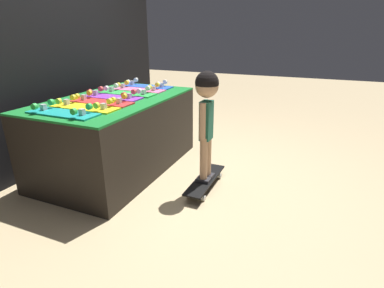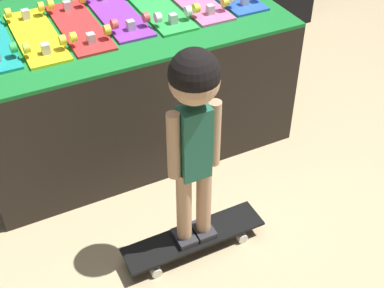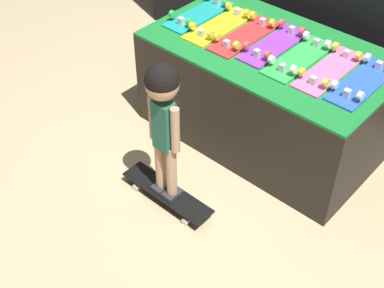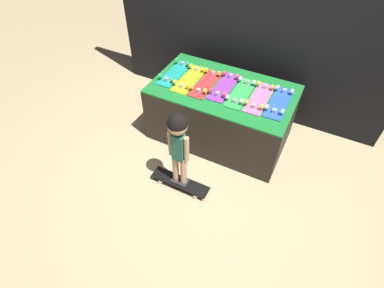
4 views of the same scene
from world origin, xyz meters
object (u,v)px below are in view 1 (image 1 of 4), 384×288
Objects in this scene: skateboard_red_on_rack at (101,101)px; skateboard_pink_on_rack at (138,89)px; skateboard_yellow_on_rack at (85,106)px; skateboard_on_floor at (205,181)px; skateboard_teal_on_rack at (63,112)px; skateboard_blue_on_rack at (147,86)px; skateboard_purple_on_rack at (112,96)px; skateboard_green_on_rack at (127,93)px; child at (207,106)px.

skateboard_red_on_rack and skateboard_pink_on_rack have the same top height.
skateboard_yellow_on_rack is 1.31m from skateboard_on_floor.
skateboard_teal_on_rack is 1.38m from skateboard_blue_on_rack.
skateboard_red_on_rack is 1.27m from skateboard_on_floor.
skateboard_pink_on_rack is at bearing -175.09° from skateboard_blue_on_rack.
skateboard_yellow_on_rack and skateboard_red_on_rack have the same top height.
skateboard_yellow_on_rack and skateboard_blue_on_rack have the same top height.
skateboard_pink_on_rack is 0.23m from skateboard_blue_on_rack.
skateboard_purple_on_rack is (0.23, 0.04, 0.00)m from skateboard_red_on_rack.
skateboard_teal_on_rack is at bearing 176.55° from skateboard_red_on_rack.
skateboard_yellow_on_rack is (0.23, -0.03, 0.00)m from skateboard_teal_on_rack.
skateboard_red_on_rack and skateboard_purple_on_rack have the same top height.
skateboard_purple_on_rack and skateboard_pink_on_rack have the same top height.
skateboard_on_floor is at bearing -80.48° from skateboard_red_on_rack.
skateboard_green_on_rack is 1.07m from child.
skateboard_blue_on_rack is (0.92, 0.04, 0.00)m from skateboard_red_on_rack.
skateboard_blue_on_rack is at bearing 0.64° from skateboard_teal_on_rack.
skateboard_teal_on_rack is at bearing 179.79° from skateboard_pink_on_rack.
skateboard_yellow_on_rack is 1.00× the size of skateboard_red_on_rack.
skateboard_red_on_rack is at bearing -177.31° from skateboard_blue_on_rack.
skateboard_yellow_on_rack is at bearing 112.17° from child.
skateboard_pink_on_rack is (0.92, 0.03, 0.00)m from skateboard_yellow_on_rack.
child reaches higher than skateboard_on_floor.
skateboard_pink_on_rack is 1.00× the size of skateboard_blue_on_rack.
skateboard_blue_on_rack is (0.23, 0.02, 0.00)m from skateboard_pink_on_rack.
child is at bearing -105.62° from skateboard_green_on_rack.
skateboard_teal_on_rack is 0.89× the size of skateboard_on_floor.
skateboard_yellow_on_rack is 1.09m from child.
skateboard_green_on_rack is 0.46m from skateboard_blue_on_rack.
child is at bearing -125.16° from skateboard_blue_on_rack.
skateboard_purple_on_rack is at bearing 87.44° from child.
skateboard_yellow_on_rack is at bearing -178.87° from skateboard_red_on_rack.
skateboard_yellow_on_rack and skateboard_pink_on_rack have the same top height.
skateboard_pink_on_rack is at bearing 1.74° from skateboard_yellow_on_rack.
skateboard_green_on_rack is at bearing 1.64° from skateboard_red_on_rack.
skateboard_red_on_rack is 1.00× the size of skateboard_purple_on_rack.
skateboard_yellow_on_rack is 0.89× the size of skateboard_on_floor.
skateboard_pink_on_rack is at bearing 64.17° from child.
skateboard_teal_on_rack is at bearing -178.69° from skateboard_purple_on_rack.
skateboard_yellow_on_rack is 0.46m from skateboard_purple_on_rack.
skateboard_red_on_rack is 1.00× the size of skateboard_blue_on_rack.
child is at bearing -68.45° from skateboard_yellow_on_rack.
skateboard_green_on_rack is 0.89× the size of skateboard_on_floor.
skateboard_green_on_rack is 1.30m from skateboard_on_floor.
skateboard_teal_on_rack and skateboard_red_on_rack have the same top height.
skateboard_blue_on_rack reaches higher than skateboard_on_floor.
skateboard_green_on_rack is (0.92, -0.01, 0.00)m from skateboard_teal_on_rack.
skateboard_blue_on_rack is at bearing 4.91° from skateboard_pink_on_rack.
skateboard_green_on_rack is at bearing -7.51° from skateboard_purple_on_rack.
skateboard_purple_on_rack is 1.06m from child.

